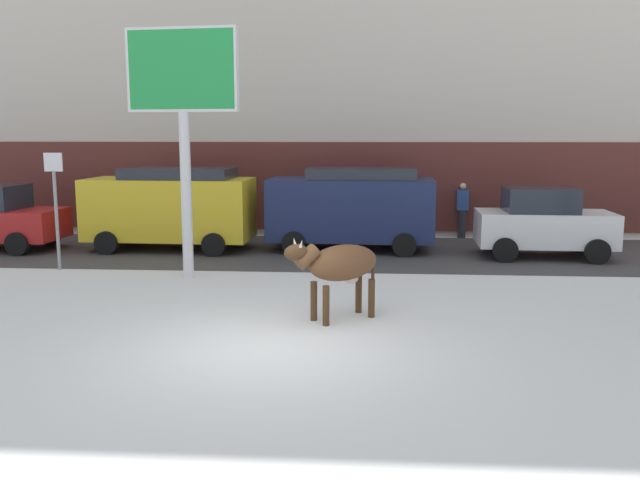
{
  "coord_description": "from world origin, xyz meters",
  "views": [
    {
      "loc": [
        1.51,
        -9.87,
        3.28
      ],
      "look_at": [
        0.55,
        3.72,
        1.1
      ],
      "focal_mm": 37.59,
      "sensor_mm": 36.0,
      "label": 1
    }
  ],
  "objects_px": {
    "car_white_hatchback": "(543,223)",
    "street_sign": "(56,201)",
    "car_navy_van": "(352,206)",
    "billboard": "(183,85)",
    "car_yellow_van": "(171,206)",
    "pedestrian_near_billboard": "(462,210)",
    "pedestrian_by_cars": "(111,207)",
    "cow_brown": "(340,265)"
  },
  "relations": [
    {
      "from": "car_yellow_van",
      "to": "car_navy_van",
      "type": "height_order",
      "value": "same"
    },
    {
      "from": "billboard",
      "to": "pedestrian_near_billboard",
      "type": "distance_m",
      "value": 10.16
    },
    {
      "from": "cow_brown",
      "to": "billboard",
      "type": "bearing_deg",
      "value": 137.93
    },
    {
      "from": "car_navy_van",
      "to": "car_white_hatchback",
      "type": "xyz_separation_m",
      "value": [
        5.1,
        -0.75,
        -0.32
      ]
    },
    {
      "from": "cow_brown",
      "to": "pedestrian_by_cars",
      "type": "xyz_separation_m",
      "value": [
        -7.91,
        9.69,
        -0.11
      ]
    },
    {
      "from": "car_white_hatchback",
      "to": "car_yellow_van",
      "type": "bearing_deg",
      "value": 177.42
    },
    {
      "from": "car_navy_van",
      "to": "cow_brown",
      "type": "bearing_deg",
      "value": -90.3
    },
    {
      "from": "car_yellow_van",
      "to": "pedestrian_by_cars",
      "type": "height_order",
      "value": "car_yellow_van"
    },
    {
      "from": "cow_brown",
      "to": "car_yellow_van",
      "type": "distance_m",
      "value": 8.57
    },
    {
      "from": "cow_brown",
      "to": "pedestrian_by_cars",
      "type": "relative_size",
      "value": 1.02
    },
    {
      "from": "car_white_hatchback",
      "to": "street_sign",
      "type": "distance_m",
      "value": 12.39
    },
    {
      "from": "car_yellow_van",
      "to": "car_white_hatchback",
      "type": "relative_size",
      "value": 1.31
    },
    {
      "from": "pedestrian_by_cars",
      "to": "street_sign",
      "type": "xyz_separation_m",
      "value": [
        0.94,
        -5.79,
        0.79
      ]
    },
    {
      "from": "pedestrian_near_billboard",
      "to": "car_yellow_van",
      "type": "bearing_deg",
      "value": -161.93
    },
    {
      "from": "pedestrian_by_cars",
      "to": "billboard",
      "type": "bearing_deg",
      "value": -56.27
    },
    {
      "from": "car_navy_van",
      "to": "street_sign",
      "type": "bearing_deg",
      "value": -154.73
    },
    {
      "from": "car_white_hatchback",
      "to": "pedestrian_near_billboard",
      "type": "height_order",
      "value": "car_white_hatchback"
    },
    {
      "from": "pedestrian_near_billboard",
      "to": "billboard",
      "type": "bearing_deg",
      "value": -137.71
    },
    {
      "from": "car_navy_van",
      "to": "car_white_hatchback",
      "type": "height_order",
      "value": "car_navy_van"
    },
    {
      "from": "cow_brown",
      "to": "pedestrian_by_cars",
      "type": "bearing_deg",
      "value": 129.2
    },
    {
      "from": "billboard",
      "to": "pedestrian_near_billboard",
      "type": "bearing_deg",
      "value": 42.29
    },
    {
      "from": "billboard",
      "to": "car_yellow_van",
      "type": "xyz_separation_m",
      "value": [
        -1.46,
        3.65,
        -3.07
      ]
    },
    {
      "from": "cow_brown",
      "to": "car_white_hatchback",
      "type": "distance_m",
      "value": 8.25
    },
    {
      "from": "cow_brown",
      "to": "street_sign",
      "type": "height_order",
      "value": "street_sign"
    },
    {
      "from": "billboard",
      "to": "car_navy_van",
      "type": "relative_size",
      "value": 1.19
    },
    {
      "from": "billboard",
      "to": "car_yellow_van",
      "type": "distance_m",
      "value": 4.99
    },
    {
      "from": "car_white_hatchback",
      "to": "pedestrian_near_billboard",
      "type": "relative_size",
      "value": 2.05
    },
    {
      "from": "billboard",
      "to": "pedestrian_near_billboard",
      "type": "xyz_separation_m",
      "value": [
        7.07,
        6.43,
        -3.43
      ]
    },
    {
      "from": "car_navy_van",
      "to": "car_white_hatchback",
      "type": "bearing_deg",
      "value": -8.42
    },
    {
      "from": "billboard",
      "to": "pedestrian_by_cars",
      "type": "bearing_deg",
      "value": 123.73
    },
    {
      "from": "billboard",
      "to": "street_sign",
      "type": "xyz_separation_m",
      "value": [
        -3.36,
        0.64,
        -2.64
      ]
    },
    {
      "from": "pedestrian_by_cars",
      "to": "street_sign",
      "type": "height_order",
      "value": "street_sign"
    },
    {
      "from": "cow_brown",
      "to": "car_white_hatchback",
      "type": "height_order",
      "value": "car_white_hatchback"
    },
    {
      "from": "car_yellow_van",
      "to": "pedestrian_by_cars",
      "type": "relative_size",
      "value": 2.69
    },
    {
      "from": "car_white_hatchback",
      "to": "pedestrian_by_cars",
      "type": "height_order",
      "value": "car_white_hatchback"
    },
    {
      "from": "car_navy_van",
      "to": "car_white_hatchback",
      "type": "relative_size",
      "value": 1.31
    },
    {
      "from": "car_navy_van",
      "to": "pedestrian_near_billboard",
      "type": "xyz_separation_m",
      "value": [
        3.42,
        2.49,
        -0.36
      ]
    },
    {
      "from": "car_white_hatchback",
      "to": "pedestrian_by_cars",
      "type": "bearing_deg",
      "value": 166.04
    },
    {
      "from": "billboard",
      "to": "car_white_hatchback",
      "type": "bearing_deg",
      "value": 20.04
    },
    {
      "from": "billboard",
      "to": "pedestrian_near_billboard",
      "type": "relative_size",
      "value": 3.21
    },
    {
      "from": "cow_brown",
      "to": "street_sign",
      "type": "distance_m",
      "value": 8.01
    },
    {
      "from": "pedestrian_near_billboard",
      "to": "street_sign",
      "type": "height_order",
      "value": "street_sign"
    }
  ]
}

